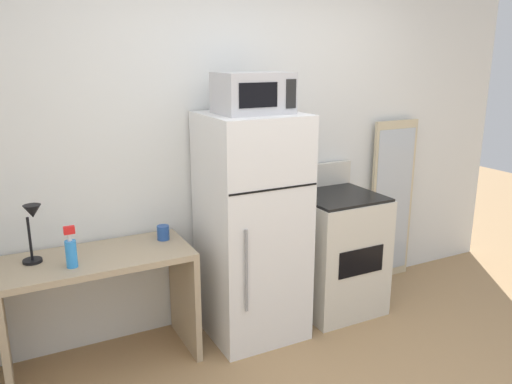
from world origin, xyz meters
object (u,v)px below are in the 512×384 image
(refrigerator, at_px, (252,227))
(oven_range, at_px, (336,251))
(coffee_mug, at_px, (163,233))
(spray_bottle, at_px, (71,251))
(desk_lamp, at_px, (32,224))
(microwave, at_px, (253,93))
(desk, at_px, (99,290))
(leaning_mirror, at_px, (392,201))

(refrigerator, bearing_deg, oven_range, 1.04)
(coffee_mug, bearing_deg, spray_bottle, -162.00)
(desk_lamp, height_order, coffee_mug, desk_lamp)
(microwave, distance_m, oven_range, 1.43)
(coffee_mug, distance_m, refrigerator, 0.60)
(coffee_mug, xyz_separation_m, spray_bottle, (-0.60, -0.20, 0.05))
(spray_bottle, relative_size, oven_range, 0.23)
(desk, xyz_separation_m, refrigerator, (1.04, -0.05, 0.26))
(oven_range, bearing_deg, leaning_mirror, 18.42)
(leaning_mirror, bearing_deg, desk_lamp, -176.70)
(refrigerator, xyz_separation_m, microwave, (0.00, -0.02, 0.91))
(desk_lamp, relative_size, refrigerator, 0.23)
(spray_bottle, height_order, leaning_mirror, leaning_mirror)
(coffee_mug, distance_m, spray_bottle, 0.64)
(oven_range, bearing_deg, desk, 178.87)
(spray_bottle, bearing_deg, refrigerator, 2.96)
(desk, relative_size, oven_range, 1.04)
(refrigerator, bearing_deg, leaning_mirror, 10.16)
(refrigerator, bearing_deg, desk_lamp, 175.68)
(oven_range, distance_m, leaning_mirror, 0.84)
(desk_lamp, distance_m, refrigerator, 1.39)
(desk, distance_m, desk_lamp, 0.57)
(desk_lamp, relative_size, coffee_mug, 3.72)
(desk_lamp, relative_size, leaning_mirror, 0.25)
(spray_bottle, bearing_deg, desk_lamp, 137.05)
(desk_lamp, relative_size, spray_bottle, 1.42)
(spray_bottle, distance_m, microwave, 1.46)
(desk_lamp, xyz_separation_m, leaning_mirror, (2.86, 0.17, -0.29))
(desk, bearing_deg, coffee_mug, 10.80)
(refrigerator, distance_m, leaning_mirror, 1.52)
(microwave, relative_size, leaning_mirror, 0.33)
(spray_bottle, height_order, oven_range, oven_range)
(desk_lamp, relative_size, oven_range, 0.32)
(spray_bottle, distance_m, leaning_mirror, 2.71)
(leaning_mirror, bearing_deg, spray_bottle, -173.00)
(spray_bottle, relative_size, leaning_mirror, 0.18)
(microwave, height_order, leaning_mirror, microwave)
(coffee_mug, relative_size, leaning_mirror, 0.07)
(oven_range, bearing_deg, coffee_mug, 174.77)
(leaning_mirror, bearing_deg, microwave, -169.06)
(coffee_mug, relative_size, oven_range, 0.09)
(spray_bottle, xyz_separation_m, leaning_mirror, (2.69, 0.33, -0.15))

